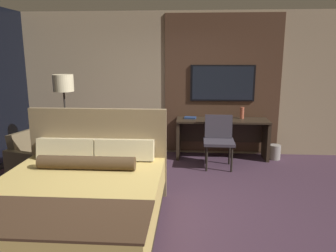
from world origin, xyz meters
TOP-DOWN VIEW (x-y plane):
  - ground_plane at (0.00, 0.00)m, footprint 16.00×16.00m
  - wall_back_tv_panel at (0.13, 2.59)m, footprint 7.20×0.09m
  - bed at (-0.94, -0.58)m, footprint 1.92×2.22m
  - desk at (0.97, 2.30)m, footprint 1.75×0.54m
  - tv at (0.97, 2.52)m, footprint 1.25×0.04m
  - desk_chair at (0.86, 1.77)m, footprint 0.54×0.54m
  - armchair_by_window at (-2.06, 0.88)m, footprint 0.88×0.91m
  - floor_lamp at (-1.77, 1.41)m, footprint 0.34×0.34m
  - vase_tall at (1.35, 2.39)m, footprint 0.08×0.08m
  - book at (0.35, 2.32)m, footprint 0.24×0.18m
  - waste_bin at (1.99, 2.24)m, footprint 0.22×0.22m

SIDE VIEW (x-z plane):
  - ground_plane at x=0.00m, z-range 0.00..0.00m
  - waste_bin at x=1.99m, z-range 0.00..0.28m
  - armchair_by_window at x=-2.06m, z-range -0.12..0.67m
  - bed at x=-0.94m, z-range -0.29..0.97m
  - desk at x=0.97m, z-range 0.13..0.90m
  - desk_chair at x=0.86m, z-range 0.10..1.02m
  - book at x=0.35m, z-range 0.76..0.79m
  - vase_tall at x=1.35m, z-range 0.76..0.98m
  - floor_lamp at x=-1.77m, z-range 0.56..2.21m
  - wall_back_tv_panel at x=0.13m, z-range 0.00..2.80m
  - tv at x=0.97m, z-range 1.08..1.79m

